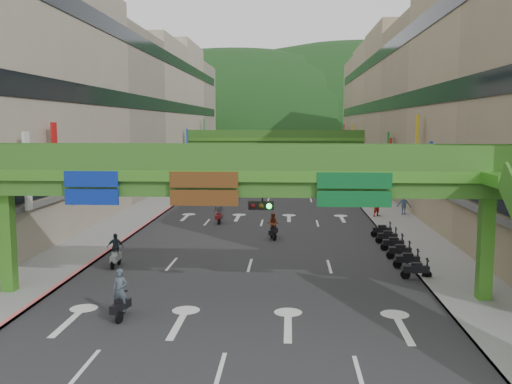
% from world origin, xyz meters
% --- Properties ---
extents(ground, '(320.00, 320.00, 0.00)m').
position_xyz_m(ground, '(0.00, 0.00, 0.00)').
color(ground, black).
rests_on(ground, ground).
extents(road_slab, '(18.00, 140.00, 0.02)m').
position_xyz_m(road_slab, '(0.00, 50.00, 0.01)').
color(road_slab, '#28282B').
rests_on(road_slab, ground).
extents(sidewalk_left, '(4.00, 140.00, 0.15)m').
position_xyz_m(sidewalk_left, '(-11.00, 50.00, 0.07)').
color(sidewalk_left, gray).
rests_on(sidewalk_left, ground).
extents(sidewalk_right, '(4.00, 140.00, 0.15)m').
position_xyz_m(sidewalk_right, '(11.00, 50.00, 0.07)').
color(sidewalk_right, gray).
rests_on(sidewalk_right, ground).
extents(curb_left, '(0.20, 140.00, 0.18)m').
position_xyz_m(curb_left, '(-9.10, 50.00, 0.09)').
color(curb_left, '#CC5959').
rests_on(curb_left, ground).
extents(curb_right, '(0.20, 140.00, 0.18)m').
position_xyz_m(curb_right, '(9.10, 50.00, 0.09)').
color(curb_right, gray).
rests_on(curb_right, ground).
extents(building_row_left, '(12.80, 95.00, 19.00)m').
position_xyz_m(building_row_left, '(-18.93, 50.00, 9.46)').
color(building_row_left, '#9E937F').
rests_on(building_row_left, ground).
extents(building_row_right, '(12.80, 95.00, 19.00)m').
position_xyz_m(building_row_right, '(18.93, 50.00, 9.46)').
color(building_row_right, gray).
rests_on(building_row_right, ground).
extents(overpass_near, '(28.00, 12.27, 7.10)m').
position_xyz_m(overpass_near, '(0.93, 5.38, 5.21)').
color(overpass_near, '#4C9E2D').
rests_on(overpass_near, ground).
extents(overpass_far, '(28.00, 2.20, 7.10)m').
position_xyz_m(overpass_far, '(0.00, 65.00, 5.40)').
color(overpass_far, '#4C9E2D').
rests_on(overpass_far, ground).
extents(hill_left, '(168.00, 140.00, 112.00)m').
position_xyz_m(hill_left, '(-15.00, 160.00, 0.00)').
color(hill_left, '#1C4419').
rests_on(hill_left, ground).
extents(hill_right, '(208.00, 176.00, 128.00)m').
position_xyz_m(hill_right, '(25.00, 180.00, 0.00)').
color(hill_right, '#1C4419').
rests_on(hill_right, ground).
extents(bunting_string, '(26.00, 0.36, 0.47)m').
position_xyz_m(bunting_string, '(0.00, 30.00, 5.96)').
color(bunting_string, black).
rests_on(bunting_string, ground).
extents(scooter_rider_near, '(0.73, 1.59, 2.11)m').
position_xyz_m(scooter_rider_near, '(-4.70, 2.79, 0.99)').
color(scooter_rider_near, black).
rests_on(scooter_rider_near, ground).
extents(scooter_rider_mid, '(0.84, 1.58, 1.85)m').
position_xyz_m(scooter_rider_mid, '(1.12, 19.55, 0.94)').
color(scooter_rider_mid, black).
rests_on(scooter_rider_mid, ground).
extents(scooter_rider_left, '(0.94, 1.60, 1.93)m').
position_xyz_m(scooter_rider_left, '(-7.50, 11.23, 0.95)').
color(scooter_rider_left, '#A1A3A9').
rests_on(scooter_rider_left, ground).
extents(scooter_rider_far, '(0.86, 1.60, 1.98)m').
position_xyz_m(scooter_rider_far, '(-3.45, 25.61, 0.99)').
color(scooter_rider_far, maroon).
rests_on(scooter_rider_far, ground).
extents(parked_scooter_row, '(1.60, 11.55, 1.08)m').
position_xyz_m(parked_scooter_row, '(8.80, 15.11, 0.52)').
color(parked_scooter_row, black).
rests_on(parked_scooter_row, ground).
extents(car_silver, '(1.76, 4.41, 1.43)m').
position_xyz_m(car_silver, '(-6.70, 42.47, 0.71)').
color(car_silver, '#ABABB2').
rests_on(car_silver, ground).
extents(car_yellow, '(2.14, 4.34, 1.42)m').
position_xyz_m(car_yellow, '(4.80, 69.81, 0.71)').
color(car_yellow, '#CDBB09').
rests_on(car_yellow, ground).
extents(pedestrian_red, '(1.11, 1.05, 1.81)m').
position_xyz_m(pedestrian_red, '(9.80, 29.02, 0.91)').
color(pedestrian_red, red).
rests_on(pedestrian_red, ground).
extents(pedestrian_dark, '(0.99, 0.90, 1.62)m').
position_xyz_m(pedestrian_dark, '(12.20, 39.21, 0.81)').
color(pedestrian_dark, black).
rests_on(pedestrian_dark, ground).
extents(pedestrian_blue, '(0.99, 0.78, 1.88)m').
position_xyz_m(pedestrian_blue, '(12.20, 30.25, 0.94)').
color(pedestrian_blue, '#334761').
rests_on(pedestrian_blue, ground).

